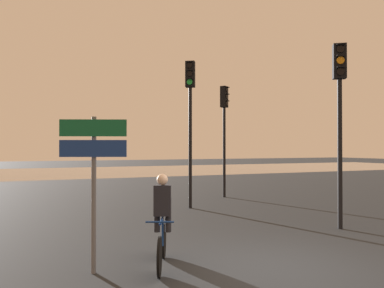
# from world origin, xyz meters

# --- Properties ---
(ground_plane) EXTENTS (120.00, 120.00, 0.00)m
(ground_plane) POSITION_xyz_m (0.00, 0.00, 0.00)
(ground_plane) COLOR black
(water_strip) EXTENTS (80.00, 16.00, 0.01)m
(water_strip) POSITION_xyz_m (0.00, 28.65, 0.00)
(water_strip) COLOR gray
(water_strip) RESTS_ON ground
(traffic_light_center) EXTENTS (0.40, 0.42, 5.10)m
(traffic_light_center) POSITION_xyz_m (1.16, 6.72, 3.50)
(traffic_light_center) COLOR black
(traffic_light_center) RESTS_ON ground
(traffic_light_far_right) EXTENTS (0.40, 0.42, 4.71)m
(traffic_light_far_right) POSITION_xyz_m (3.62, 8.85, 3.26)
(traffic_light_far_right) COLOR black
(traffic_light_far_right) RESTS_ON ground
(traffic_light_near_right) EXTENTS (0.40, 0.42, 4.77)m
(traffic_light_near_right) POSITION_xyz_m (3.44, 2.15, 3.30)
(traffic_light_near_right) COLOR black
(traffic_light_near_right) RESTS_ON ground
(direction_sign_post) EXTENTS (1.04, 0.42, 2.60)m
(direction_sign_post) POSITION_xyz_m (-2.92, 1.10, 1.79)
(direction_sign_post) COLOR slate
(direction_sign_post) RESTS_ON ground
(cyclist) EXTENTS (0.75, 1.59, 1.62)m
(cyclist) POSITION_xyz_m (-1.74, 1.04, 0.82)
(cyclist) COLOR black
(cyclist) RESTS_ON ground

